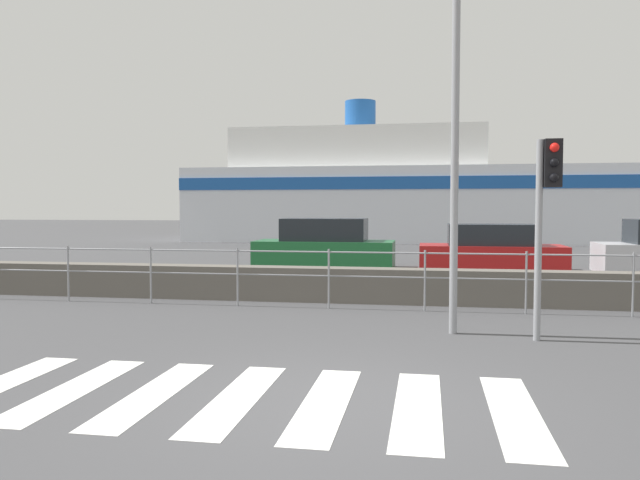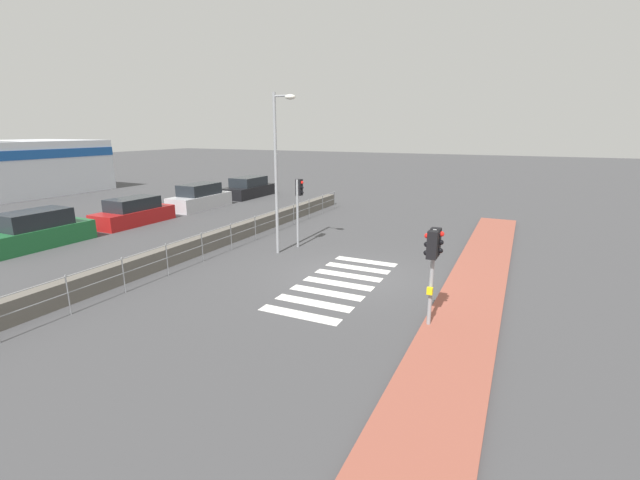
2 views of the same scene
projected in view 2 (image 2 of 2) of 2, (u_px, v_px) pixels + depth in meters
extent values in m
plane|color=#424244|center=(349.00, 275.00, 14.83)|extent=(160.00, 160.00, 0.00)
cube|color=#934C3D|center=(473.00, 292.00, 13.11)|extent=(24.00, 1.80, 0.12)
cube|color=silver|center=(299.00, 315.00, 11.65)|extent=(0.45, 2.40, 0.01)
cube|color=silver|center=(314.00, 303.00, 12.44)|extent=(0.45, 2.40, 0.01)
cube|color=silver|center=(327.00, 293.00, 13.22)|extent=(0.45, 2.40, 0.01)
cube|color=silver|center=(338.00, 283.00, 14.01)|extent=(0.45, 2.40, 0.01)
cube|color=silver|center=(348.00, 275.00, 14.80)|extent=(0.45, 2.40, 0.01)
cube|color=silver|center=(357.00, 268.00, 15.58)|extent=(0.45, 2.40, 0.01)
cube|color=silver|center=(366.00, 261.00, 16.37)|extent=(0.45, 2.40, 0.01)
cube|color=#605B54|center=(200.00, 244.00, 17.47)|extent=(25.99, 0.55, 0.70)
cylinder|color=gray|center=(217.00, 229.00, 16.92)|extent=(23.39, 0.03, 0.03)
cylinder|color=gray|center=(217.00, 240.00, 17.03)|extent=(23.39, 0.03, 0.03)
cylinder|color=gray|center=(68.00, 295.00, 11.54)|extent=(0.04, 0.04, 1.13)
cylinder|color=gray|center=(124.00, 275.00, 13.11)|extent=(0.04, 0.04, 1.13)
cylinder|color=gray|center=(167.00, 260.00, 14.69)|extent=(0.04, 0.04, 1.13)
cylinder|color=gray|center=(202.00, 247.00, 16.26)|extent=(0.04, 0.04, 1.13)
cylinder|color=gray|center=(231.00, 237.00, 17.83)|extent=(0.04, 0.04, 1.13)
cylinder|color=gray|center=(255.00, 228.00, 19.41)|extent=(0.04, 0.04, 1.13)
cylinder|color=gray|center=(276.00, 221.00, 20.98)|extent=(0.04, 0.04, 1.13)
cylinder|color=gray|center=(294.00, 214.00, 22.55)|extent=(0.04, 0.04, 1.13)
cylinder|color=gray|center=(309.00, 209.00, 24.12)|extent=(0.04, 0.04, 1.13)
cylinder|color=gray|center=(323.00, 204.00, 25.70)|extent=(0.04, 0.04, 1.13)
cylinder|color=gray|center=(335.00, 200.00, 27.27)|extent=(0.04, 0.04, 1.13)
cylinder|color=gray|center=(431.00, 280.00, 10.54)|extent=(0.10, 0.10, 2.57)
cube|color=black|center=(432.00, 245.00, 10.15)|extent=(0.24, 0.24, 0.68)
sphere|color=red|center=(427.00, 236.00, 10.16)|extent=(0.13, 0.13, 0.13)
sphere|color=black|center=(427.00, 244.00, 10.21)|extent=(0.13, 0.13, 0.13)
sphere|color=black|center=(426.00, 253.00, 10.26)|extent=(0.13, 0.13, 0.13)
cube|color=black|center=(435.00, 242.00, 10.45)|extent=(0.24, 0.24, 0.68)
sphere|color=red|center=(442.00, 234.00, 10.34)|extent=(0.13, 0.13, 0.13)
sphere|color=black|center=(441.00, 242.00, 10.39)|extent=(0.13, 0.13, 0.13)
sphere|color=black|center=(440.00, 251.00, 10.44)|extent=(0.13, 0.13, 0.13)
cube|color=yellow|center=(430.00, 291.00, 10.50)|extent=(0.10, 0.14, 0.18)
cylinder|color=gray|center=(298.00, 214.00, 18.06)|extent=(0.10, 0.10, 2.89)
cube|color=black|center=(299.00, 187.00, 17.94)|extent=(0.24, 0.24, 0.68)
sphere|color=red|center=(302.00, 182.00, 17.83)|extent=(0.13, 0.13, 0.13)
sphere|color=black|center=(302.00, 188.00, 17.88)|extent=(0.13, 0.13, 0.13)
sphere|color=black|center=(302.00, 193.00, 17.93)|extent=(0.13, 0.13, 0.13)
cylinder|color=gray|center=(276.00, 176.00, 16.74)|extent=(0.12, 0.12, 6.26)
cylinder|color=gray|center=(282.00, 96.00, 15.85)|extent=(0.07, 0.70, 0.07)
ellipsoid|color=silver|center=(290.00, 97.00, 15.72)|extent=(0.32, 0.42, 0.19)
cube|color=#1E6633|center=(37.00, 237.00, 18.36)|extent=(4.38, 1.73, 0.86)
cube|color=#1E2328|center=(34.00, 219.00, 18.17)|extent=(2.63, 1.53, 0.71)
cube|color=#B21919|center=(134.00, 217.00, 22.86)|extent=(4.29, 1.70, 0.78)
cube|color=#1E2328|center=(133.00, 204.00, 22.68)|extent=(2.57, 1.50, 0.64)
cube|color=#BCBCC1|center=(200.00, 202.00, 27.42)|extent=(4.40, 1.72, 0.87)
cube|color=#1E2328|center=(199.00, 189.00, 27.23)|extent=(2.64, 1.51, 0.71)
cube|color=black|center=(249.00, 191.00, 32.20)|extent=(4.58, 1.88, 0.82)
cube|color=#1E2328|center=(249.00, 181.00, 32.01)|extent=(2.75, 1.66, 0.67)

